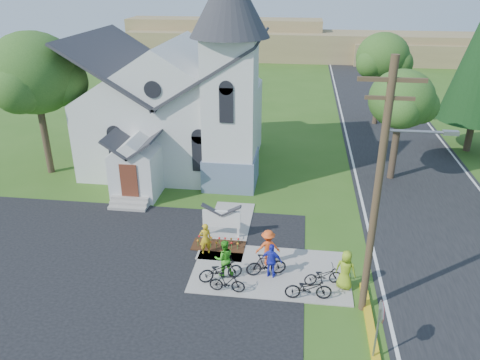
# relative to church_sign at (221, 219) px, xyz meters

# --- Properties ---
(ground) EXTENTS (120.00, 120.00, 0.00)m
(ground) POSITION_rel_church_sign_xyz_m (1.20, -3.20, -1.03)
(ground) COLOR #345D1A
(ground) RESTS_ON ground
(parking_lot) EXTENTS (20.00, 16.00, 0.02)m
(parking_lot) POSITION_rel_church_sign_xyz_m (-5.80, -5.20, -1.02)
(parking_lot) COLOR black
(parking_lot) RESTS_ON ground
(road) EXTENTS (8.00, 90.00, 0.02)m
(road) POSITION_rel_church_sign_xyz_m (11.20, 11.80, -1.02)
(road) COLOR black
(road) RESTS_ON ground
(sidewalk) EXTENTS (7.00, 4.00, 0.05)m
(sidewalk) POSITION_rel_church_sign_xyz_m (2.70, -2.70, -1.00)
(sidewalk) COLOR gray
(sidewalk) RESTS_ON ground
(church) EXTENTS (12.35, 12.00, 13.00)m
(church) POSITION_rel_church_sign_xyz_m (-4.28, 9.28, 4.22)
(church) COLOR silver
(church) RESTS_ON ground
(church_sign) EXTENTS (2.20, 0.40, 1.70)m
(church_sign) POSITION_rel_church_sign_xyz_m (0.00, 0.00, 0.00)
(church_sign) COLOR gray
(church_sign) RESTS_ON ground
(flower_bed) EXTENTS (2.60, 1.10, 0.07)m
(flower_bed) POSITION_rel_church_sign_xyz_m (0.00, -0.90, -0.99)
(flower_bed) COLOR #341D0E
(flower_bed) RESTS_ON ground
(utility_pole) EXTENTS (3.45, 0.28, 10.00)m
(utility_pole) POSITION_rel_church_sign_xyz_m (6.56, -4.70, 4.38)
(utility_pole) COLOR #473123
(utility_pole) RESTS_ON ground
(stop_sign) EXTENTS (0.11, 0.76, 2.48)m
(stop_sign) POSITION_rel_church_sign_xyz_m (6.63, -7.40, 0.75)
(stop_sign) COLOR gray
(stop_sign) RESTS_ON ground
(tree_lot_corner) EXTENTS (5.60, 5.60, 9.15)m
(tree_lot_corner) POSITION_rel_church_sign_xyz_m (-12.80, 6.80, 5.58)
(tree_lot_corner) COLOR #38271E
(tree_lot_corner) RESTS_ON ground
(tree_road_near) EXTENTS (4.00, 4.00, 7.05)m
(tree_road_near) POSITION_rel_church_sign_xyz_m (9.70, 8.80, 4.18)
(tree_road_near) COLOR #38271E
(tree_road_near) RESTS_ON ground
(tree_road_mid) EXTENTS (4.40, 4.40, 7.80)m
(tree_road_mid) POSITION_rel_church_sign_xyz_m (10.20, 20.80, 4.75)
(tree_road_mid) COLOR #38271E
(tree_road_mid) RESTS_ON ground
(distant_hills) EXTENTS (61.00, 10.00, 5.60)m
(distant_hills) POSITION_rel_church_sign_xyz_m (4.56, 53.13, 1.15)
(distant_hills) COLOR olive
(distant_hills) RESTS_ON ground
(cyclist_0) EXTENTS (0.69, 0.59, 1.59)m
(cyclist_0) POSITION_rel_church_sign_xyz_m (-0.50, -1.63, -0.18)
(cyclist_0) COLOR gold
(cyclist_0) RESTS_ON sidewalk
(bike_0) EXTENTS (2.04, 1.41, 1.02)m
(bike_0) POSITION_rel_church_sign_xyz_m (0.57, -3.63, -0.47)
(bike_0) COLOR black
(bike_0) RESTS_ON sidewalk
(cyclist_1) EXTENTS (1.01, 0.89, 1.74)m
(cyclist_1) POSITION_rel_church_sign_xyz_m (0.66, -3.25, -0.11)
(cyclist_1) COLOR green
(cyclist_1) RESTS_ON sidewalk
(bike_1) EXTENTS (1.54, 0.48, 0.92)m
(bike_1) POSITION_rel_church_sign_xyz_m (0.98, -4.40, -0.52)
(bike_1) COLOR black
(bike_1) RESTS_ON sidewalk
(cyclist_2) EXTENTS (1.01, 0.59, 1.62)m
(cyclist_2) POSITION_rel_church_sign_xyz_m (2.74, -3.08, -0.17)
(cyclist_2) COLOR #2831CA
(cyclist_2) RESTS_ON sidewalk
(bike_2) EXTENTS (1.99, 0.86, 1.01)m
(bike_2) POSITION_rel_church_sign_xyz_m (4.34, -4.40, -0.47)
(bike_2) COLOR black
(bike_2) RESTS_ON sidewalk
(cyclist_3) EXTENTS (1.23, 0.88, 1.72)m
(cyclist_3) POSITION_rel_church_sign_xyz_m (2.50, -2.10, -0.12)
(cyclist_3) COLOR #F9551B
(cyclist_3) RESTS_ON sidewalk
(bike_3) EXTENTS (1.87, 0.97, 1.08)m
(bike_3) POSITION_rel_church_sign_xyz_m (2.50, -3.00, -0.44)
(bike_3) COLOR black
(bike_3) RESTS_ON sidewalk
(cyclist_4) EXTENTS (1.02, 0.85, 1.79)m
(cyclist_4) POSITION_rel_church_sign_xyz_m (5.87, -3.48, -0.08)
(cyclist_4) COLOR #8AAD20
(cyclist_4) RESTS_ON sidewalk
(bike_4) EXTENTS (1.76, 1.03, 0.87)m
(bike_4) POSITION_rel_church_sign_xyz_m (4.97, -3.33, -0.54)
(bike_4) COLOR black
(bike_4) RESTS_ON sidewalk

